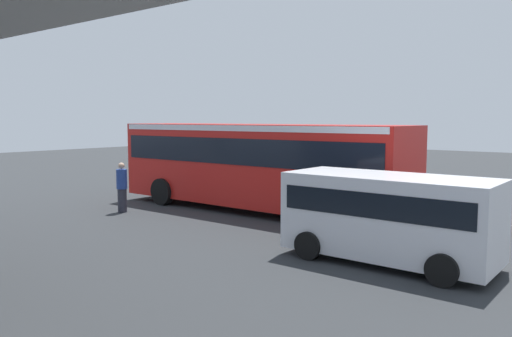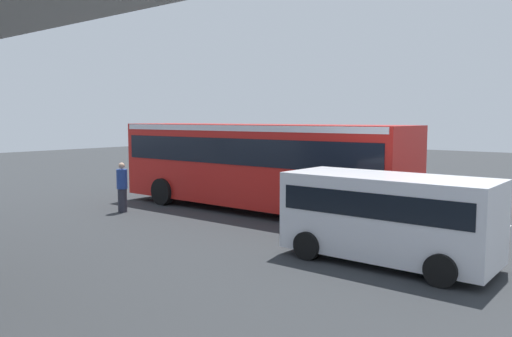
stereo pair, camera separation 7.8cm
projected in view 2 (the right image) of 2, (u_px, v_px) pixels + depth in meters
ground at (279, 213)px, 18.11m from camera, size 80.00×80.00×0.00m
city_bus at (256, 159)px, 18.35m from camera, size 11.54×2.85×3.15m
parked_van at (388, 213)px, 11.78m from camera, size 4.80×2.17×2.05m
pedestrian at (122, 188)px, 18.20m from camera, size 0.38×0.38×1.79m
traffic_sign at (385, 157)px, 19.66m from camera, size 0.08×0.60×2.80m
lane_dash_leftmost at (478, 222)px, 16.51m from camera, size 2.00×0.20×0.01m
lane_dash_left at (365, 208)px, 19.00m from camera, size 2.00×0.20×0.01m
lane_dash_centre at (279, 198)px, 21.49m from camera, size 2.00×0.20×0.01m
lane_dash_right at (211, 190)px, 23.98m from camera, size 2.00×0.20×0.01m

